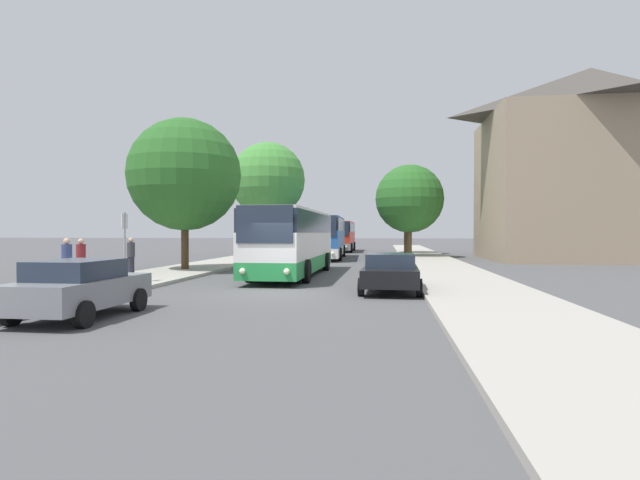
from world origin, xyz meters
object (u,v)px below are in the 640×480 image
at_px(pedestrian_waiting_near, 131,256).
at_px(pedestrian_walking_back, 67,262).
at_px(tree_left_near, 185,175).
at_px(parked_car_left_curb, 79,288).
at_px(tree_right_near, 410,199).
at_px(tree_right_mid, 406,204).
at_px(bus_middle, 326,237).
at_px(pedestrian_waiting_far, 81,260).
at_px(bus_rear, 341,236).
at_px(bus_front, 293,241).
at_px(parked_car_right_near, 390,272).
at_px(bus_stop_sign, 125,239).
at_px(tree_left_far, 268,180).

distance_m(pedestrian_waiting_near, pedestrian_walking_back, 5.14).
bearing_deg(pedestrian_waiting_near, tree_left_near, -94.84).
xyz_separation_m(parked_car_left_curb, tree_right_near, (9.66, 31.01, 4.18)).
relative_size(tree_right_near, tree_right_mid, 1.07).
distance_m(bus_middle, pedestrian_waiting_far, 22.68).
xyz_separation_m(bus_rear, pedestrian_walking_back, (-6.93, -37.80, -0.69)).
height_order(bus_front, parked_car_right_near, bus_front).
bearing_deg(parked_car_left_curb, bus_rear, 87.04).
xyz_separation_m(pedestrian_waiting_near, tree_right_near, (13.98, 20.39, 3.92)).
distance_m(bus_front, pedestrian_waiting_far, 9.47).
distance_m(bus_stop_sign, pedestrian_walking_back, 2.30).
bearing_deg(tree_right_mid, tree_right_near, -89.87).
distance_m(bus_stop_sign, tree_left_far, 26.09).
bearing_deg(pedestrian_waiting_far, tree_right_near, 104.37).
bearing_deg(parked_car_right_near, parked_car_left_curb, 40.92).
bearing_deg(tree_left_far, pedestrian_walking_back, -92.38).
bearing_deg(parked_car_left_curb, tree_left_far, 95.94).
relative_size(bus_stop_sign, pedestrian_waiting_near, 1.61).
distance_m(bus_front, tree_left_far, 21.67).
xyz_separation_m(bus_middle, tree_right_near, (6.78, 2.62, 3.17)).
relative_size(pedestrian_waiting_near, tree_right_mid, 0.24).
bearing_deg(tree_left_far, pedestrian_waiting_near, -93.53).
relative_size(pedestrian_waiting_near, pedestrian_waiting_far, 1.00).
bearing_deg(pedestrian_waiting_far, tree_right_mid, 109.94).
bearing_deg(parked_car_right_near, tree_left_far, -66.40).
bearing_deg(tree_right_mid, bus_middle, -126.83).
relative_size(pedestrian_waiting_far, tree_left_near, 0.21).
distance_m(bus_stop_sign, tree_left_near, 7.90).
distance_m(bus_front, pedestrian_waiting_near, 7.70).
xyz_separation_m(bus_middle, bus_rear, (-0.03, 14.90, -0.04)).
bearing_deg(pedestrian_waiting_near, tree_right_near, -111.91).
height_order(parked_car_left_curb, tree_left_near, tree_left_near).
distance_m(bus_rear, pedestrian_waiting_far, 37.09).
bearing_deg(tree_right_mid, parked_car_left_curb, -104.45).
bearing_deg(parked_car_left_curb, pedestrian_waiting_near, 112.92).
distance_m(bus_middle, pedestrian_walking_back, 23.94).
bearing_deg(pedestrian_waiting_near, parked_car_right_near, 173.34).
height_order(pedestrian_waiting_near, tree_right_near, tree_right_near).
bearing_deg(pedestrian_waiting_near, tree_right_mid, -104.99).
xyz_separation_m(parked_car_right_near, tree_right_near, (1.87, 24.59, 4.22)).
bearing_deg(tree_left_near, pedestrian_walking_back, -95.93).
distance_m(bus_front, parked_car_right_near, 7.83).
distance_m(bus_stop_sign, tree_right_near, 27.05).
bearing_deg(bus_front, pedestrian_waiting_near, -164.61).
bearing_deg(bus_middle, tree_left_far, 140.84).
bearing_deg(pedestrian_waiting_near, tree_left_far, -81.01).
bearing_deg(pedestrian_walking_back, bus_stop_sign, 119.01).
height_order(bus_front, tree_left_far, tree_left_far).
bearing_deg(bus_front, bus_rear, 90.89).
bearing_deg(tree_left_near, pedestrian_waiting_near, -107.36).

